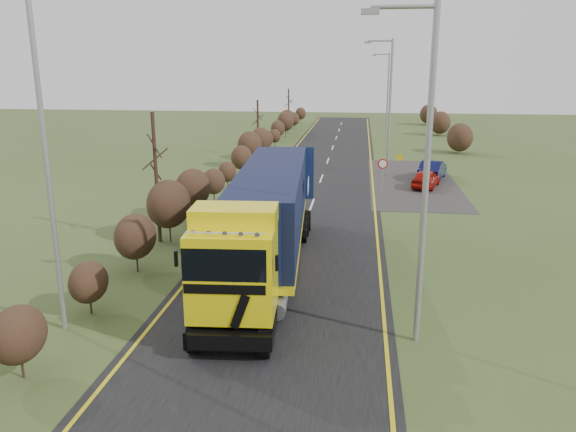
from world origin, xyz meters
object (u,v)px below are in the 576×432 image
Objects in this scene: streetlight_near at (422,165)px; speed_sign at (382,170)px; car_blue_sedan at (432,170)px; car_red_hatchback at (426,179)px; lorry at (267,215)px.

speed_sign is at bearing 90.78° from streetlight_near.
streetlight_near is at bearing 98.21° from car_blue_sedan.
car_red_hatchback is at bearing 91.66° from car_blue_sedan.
car_red_hatchback is at bearing 82.97° from streetlight_near.
streetlight_near reaches higher than car_blue_sedan.
lorry is at bearing 82.63° from car_blue_sedan.
lorry is at bearing -108.85° from speed_sign.
streetlight_near reaches higher than speed_sign.
speed_sign is at bearing 57.28° from car_red_hatchback.
lorry reaches higher than car_blue_sedan.
car_red_hatchback is 0.86× the size of car_blue_sedan.
car_blue_sedan is 26.13m from streetlight_near.
car_red_hatchback is 3.16m from car_blue_sedan.
speed_sign reaches higher than car_red_hatchback.
speed_sign is (-3.03, -2.56, 1.02)m from car_red_hatchback.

